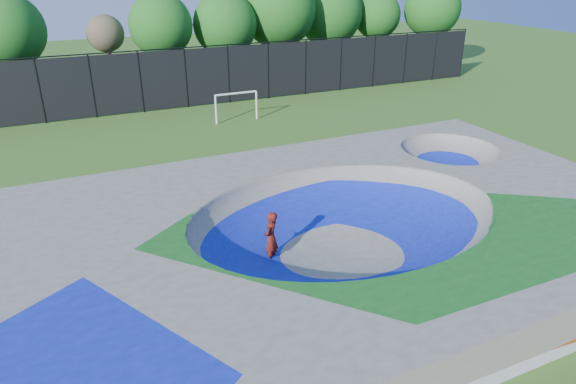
# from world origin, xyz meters

# --- Properties ---
(ground) EXTENTS (120.00, 120.00, 0.00)m
(ground) POSITION_xyz_m (0.00, 0.00, 0.00)
(ground) COLOR #305918
(ground) RESTS_ON ground
(skate_deck) EXTENTS (22.00, 14.00, 1.50)m
(skate_deck) POSITION_xyz_m (0.00, 0.00, 0.75)
(skate_deck) COLOR gray
(skate_deck) RESTS_ON ground
(skater) EXTENTS (0.78, 0.78, 1.84)m
(skater) POSITION_xyz_m (-2.68, 0.29, 0.92)
(skater) COLOR #AA1E0D
(skater) RESTS_ON ground
(skateboard) EXTENTS (0.68, 0.73, 0.05)m
(skateboard) POSITION_xyz_m (-2.68, 0.29, 0.03)
(skateboard) COLOR black
(skateboard) RESTS_ON ground
(soccer_goal) EXTENTS (2.79, 0.12, 1.84)m
(soccer_goal) POSITION_xyz_m (1.89, 16.38, 1.27)
(soccer_goal) COLOR silver
(soccer_goal) RESTS_ON ground
(fence) EXTENTS (48.09, 0.09, 4.04)m
(fence) POSITION_xyz_m (0.00, 21.00, 2.10)
(fence) COLOR black
(fence) RESTS_ON ground
(treeline) EXTENTS (53.32, 6.96, 8.67)m
(treeline) POSITION_xyz_m (-1.35, 25.83, 5.16)
(treeline) COLOR #483224
(treeline) RESTS_ON ground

